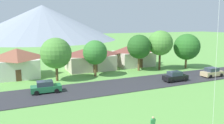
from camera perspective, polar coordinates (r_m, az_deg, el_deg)
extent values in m
cube|color=#2D2D33|center=(33.26, -8.27, -7.28)|extent=(160.00, 7.73, 0.08)
cone|color=gray|center=(140.55, -17.45, 9.70)|extent=(87.26, 87.26, 20.48)
cube|color=silver|center=(44.43, -23.13, -1.37)|extent=(7.33, 6.99, 3.43)
pyramid|color=brown|center=(44.02, -23.36, 2.03)|extent=(7.92, 7.55, 1.89)
cube|color=brown|center=(41.13, -22.96, -3.24)|extent=(0.90, 0.06, 2.00)
cube|color=beige|center=(52.55, 5.48, 0.95)|extent=(8.18, 7.11, 3.26)
pyramid|color=brown|center=(52.22, 5.53, 3.68)|extent=(8.83, 7.67, 1.79)
cube|color=brown|center=(49.62, 7.49, -0.37)|extent=(0.90, 0.06, 2.00)
cube|color=beige|center=(47.39, -5.60, -0.12)|extent=(9.73, 6.32, 3.14)
pyramid|color=brown|center=(47.03, -5.66, 2.81)|extent=(10.51, 6.82, 1.73)
cube|color=brown|center=(44.55, -4.30, -1.50)|extent=(0.90, 0.06, 2.00)
cylinder|color=brown|center=(41.38, -4.33, -1.79)|extent=(0.44, 0.44, 2.85)
sphere|color=#33752D|center=(40.86, -4.39, 2.49)|extent=(4.51, 4.51, 4.51)
cylinder|color=brown|center=(39.29, -14.04, -2.69)|extent=(0.44, 0.44, 2.85)
sphere|color=#4C8938|center=(38.71, -14.25, 2.23)|extent=(5.27, 5.27, 5.27)
cylinder|color=brown|center=(46.55, 6.93, -0.29)|extent=(0.44, 0.44, 3.20)
sphere|color=#23561E|center=(46.06, 7.02, 3.95)|extent=(4.98, 4.98, 4.98)
cylinder|color=brown|center=(51.67, 18.52, -0.06)|extent=(0.44, 0.44, 2.60)
sphere|color=#286623|center=(51.21, 18.73, 3.73)|extent=(5.71, 5.71, 5.71)
cylinder|color=#4C3823|center=(48.17, 12.18, 0.25)|extent=(0.44, 0.44, 3.78)
sphere|color=#4C8938|center=(47.69, 12.35, 4.83)|extent=(5.25, 5.25, 5.25)
cube|color=#237042|center=(33.10, -16.65, -6.52)|extent=(4.27, 1.97, 0.80)
cube|color=#2D3847|center=(32.90, -16.97, -5.31)|extent=(2.26, 1.67, 0.68)
cylinder|color=black|center=(34.19, -14.50, -6.39)|extent=(0.65, 0.27, 0.64)
cylinder|color=black|center=(32.43, -14.08, -7.26)|extent=(0.65, 0.27, 0.64)
cylinder|color=black|center=(33.99, -19.04, -6.71)|extent=(0.65, 0.27, 0.64)
cylinder|color=black|center=(32.23, -18.88, -7.62)|extent=(0.65, 0.27, 0.64)
cube|color=tan|center=(45.02, 24.40, -2.67)|extent=(4.21, 1.83, 0.80)
cube|color=#2D3847|center=(44.76, 24.35, -1.77)|extent=(2.21, 1.60, 0.68)
cylinder|color=black|center=(46.66, 24.63, -2.62)|extent=(0.64, 0.24, 0.64)
cylinder|color=black|center=(45.52, 26.37, -3.05)|extent=(0.64, 0.24, 0.64)
cylinder|color=black|center=(44.69, 22.35, -2.98)|extent=(0.64, 0.24, 0.64)
cylinder|color=black|center=(43.49, 24.11, -3.45)|extent=(0.64, 0.24, 0.64)
cube|color=black|center=(39.37, 16.01, -3.88)|extent=(4.25, 1.92, 0.80)
cube|color=#2D3847|center=(39.11, 15.89, -2.85)|extent=(2.25, 1.65, 0.68)
cylinder|color=black|center=(40.96, 16.69, -3.78)|extent=(0.65, 0.26, 0.64)
cylinder|color=black|center=(39.59, 18.36, -4.34)|extent=(0.65, 0.26, 0.64)
cylinder|color=black|center=(39.34, 13.62, -4.19)|extent=(0.65, 0.26, 0.64)
cylinder|color=black|center=(37.92, 15.24, -4.80)|extent=(0.65, 0.26, 0.64)
cylinder|color=silver|center=(20.57, 25.80, 10.51)|extent=(4.01, 4.06, 17.68)
cube|color=#388E51|center=(20.74, 10.52, -14.93)|extent=(0.36, 0.22, 0.58)
sphere|color=tan|center=(20.58, 10.55, -13.92)|extent=(0.21, 0.21, 0.21)
cylinder|color=#388E51|center=(20.65, 9.99, -15.19)|extent=(0.12, 0.18, 0.59)
cylinder|color=#388E51|center=(20.88, 11.03, -14.93)|extent=(0.12, 0.18, 0.59)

